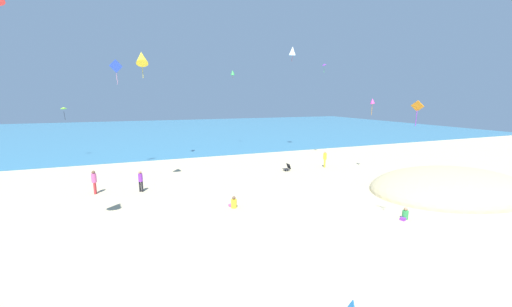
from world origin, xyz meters
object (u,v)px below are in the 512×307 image
person_0 (325,158)px  person_4 (234,203)px  kite_yellow (142,58)px  kite_lime (64,108)px  person_1 (405,215)px  person_5 (141,180)px  beach_chair_near_camera (287,168)px  kite_purple (324,65)px  person_3 (94,180)px  kite_magenta (372,101)px  kite_orange (417,107)px  kite_white (292,51)px  kite_blue (116,67)px  kite_green (233,73)px

person_0 → person_4: (-10.75, -6.68, -0.63)m
person_0 → kite_yellow: kite_yellow is taller
person_0 → kite_lime: bearing=11.9°
person_1 → person_5: size_ratio=0.44×
beach_chair_near_camera → kite_lime: 23.86m
kite_purple → kite_lime: 27.11m
person_3 → kite_magenta: (21.11, -1.84, 5.14)m
kite_orange → kite_purple: 17.70m
beach_chair_near_camera → kite_white: kite_white is taller
kite_blue → kite_yellow: (2.06, -5.92, 0.05)m
person_3 → kite_magenta: bearing=-0.7°
kite_white → person_0: bearing=-98.2°
kite_orange → kite_magenta: bearing=56.3°
person_5 → kite_purple: 20.41m
person_3 → kite_orange: size_ratio=1.43×
kite_lime → kite_blue: bearing=-53.5°
kite_green → kite_purple: kite_green is taller
beach_chair_near_camera → kite_yellow: bearing=-0.4°
beach_chair_near_camera → person_3: (-14.89, -1.11, 0.64)m
kite_blue → kite_magenta: 21.43m
kite_lime → kite_yellow: bearing=-60.2°
kite_white → beach_chair_near_camera: bearing=-118.8°
kite_orange → kite_purple: bearing=69.8°
kite_orange → kite_magenta: 11.79m
beach_chair_near_camera → kite_purple: (5.65, 3.46, 9.37)m
person_1 → kite_yellow: bearing=-59.5°
person_0 → person_5: 15.91m
kite_lime → kite_white: 25.63m
kite_blue → person_0: bearing=-16.6°
person_3 → kite_lime: 15.45m
kite_blue → kite_purple: size_ratio=2.25×
person_1 → person_3: size_ratio=0.40×
kite_purple → kite_yellow: 17.61m
kite_purple → kite_magenta: 7.37m
person_0 → person_3: bearing=44.6°
beach_chair_near_camera → kite_magenta: (6.22, -2.95, 5.79)m
person_1 → kite_orange: (-1.33, -1.20, 5.63)m
person_5 → kite_orange: kite_orange is taller
kite_blue → kite_white: (18.64, 4.36, 2.94)m
kite_green → kite_blue: (-12.65, -8.99, -0.66)m
beach_chair_near_camera → person_5: size_ratio=0.43×
person_1 → kite_magenta: size_ratio=0.45×
person_4 → person_1: bearing=-141.5°
person_3 → kite_purple: bearing=16.8°
kite_magenta → kite_yellow: kite_yellow is taller
kite_white → kite_lime: bearing=171.6°
person_5 → kite_purple: kite_purple is taller
beach_chair_near_camera → person_4: 9.70m
person_4 → person_3: bearing=34.1°
person_3 → person_5: (2.87, -0.61, -0.08)m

